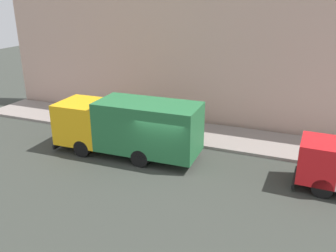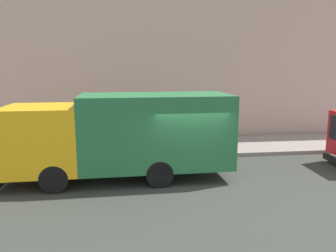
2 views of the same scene
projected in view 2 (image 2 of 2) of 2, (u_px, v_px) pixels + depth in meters
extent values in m
plane|color=#353832|center=(190.00, 182.00, 11.49)|extent=(80.00, 80.00, 0.00)
cube|color=gray|center=(171.00, 147.00, 16.20)|extent=(3.68, 30.00, 0.17)
cube|color=#C7A392|center=(165.00, 38.00, 17.53)|extent=(0.50, 30.00, 11.10)
cube|color=#F4B015|center=(43.00, 138.00, 11.26)|extent=(2.54, 2.55, 2.22)
cube|color=black|center=(5.00, 132.00, 11.03)|extent=(2.09, 0.10, 1.24)
cube|color=#256B3B|center=(156.00, 130.00, 11.80)|extent=(2.60, 5.35, 2.58)
cube|color=black|center=(6.00, 177.00, 11.30)|extent=(2.39, 0.17, 0.24)
cylinder|color=black|center=(54.00, 179.00, 10.46)|extent=(0.32, 0.92, 0.92)
cylinder|color=black|center=(65.00, 160.00, 12.59)|extent=(0.32, 0.92, 0.92)
cylinder|color=black|center=(159.00, 174.00, 10.96)|extent=(0.32, 0.92, 0.92)
cylinder|color=black|center=(153.00, 157.00, 13.09)|extent=(0.32, 0.92, 0.92)
cylinder|color=black|center=(81.00, 140.00, 15.61)|extent=(0.32, 0.32, 0.80)
cylinder|color=#35558D|center=(81.00, 126.00, 15.49)|extent=(0.43, 0.43, 0.59)
sphere|color=brown|center=(80.00, 117.00, 15.42)|extent=(0.23, 0.23, 0.23)
cylinder|color=#42355B|center=(129.00, 136.00, 16.19)|extent=(0.30, 0.30, 0.89)
cylinder|color=maroon|center=(129.00, 121.00, 16.06)|extent=(0.40, 0.40, 0.63)
sphere|color=#CFAB8C|center=(128.00, 112.00, 15.99)|extent=(0.23, 0.23, 0.23)
cone|color=orange|center=(21.00, 151.00, 13.70)|extent=(0.49, 0.49, 0.70)
cylinder|color=#4C5156|center=(123.00, 129.00, 14.32)|extent=(0.08, 0.08, 2.27)
cube|color=blue|center=(122.00, 109.00, 14.16)|extent=(0.44, 0.03, 0.36)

